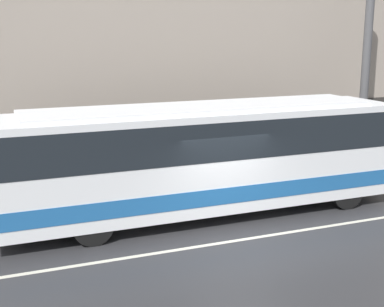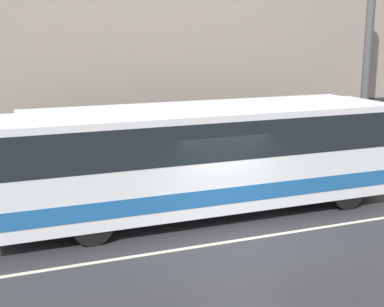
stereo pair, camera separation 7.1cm
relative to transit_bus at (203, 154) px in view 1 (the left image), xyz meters
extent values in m
plane|color=#2D2D30|center=(0.12, -2.15, -1.79)|extent=(60.00, 60.00, 0.00)
cube|color=gray|center=(0.12, 2.97, -1.72)|extent=(60.00, 2.25, 0.14)
cube|color=gray|center=(0.12, 4.24, 3.24)|extent=(60.00, 0.30, 10.06)
cube|color=#2D2B28|center=(0.12, 4.08, -0.53)|extent=(60.00, 0.06, 2.52)
cube|color=beige|center=(0.12, -2.15, -1.79)|extent=(54.00, 0.14, 0.01)
cube|color=white|center=(-0.01, 0.00, -0.09)|extent=(11.59, 2.47, 2.71)
cube|color=#1E5999|center=(-0.01, 0.00, -0.89)|extent=(11.53, 2.49, 0.45)
cube|color=black|center=(-0.01, 0.00, 0.57)|extent=(11.24, 2.49, 1.03)
cube|color=orange|center=(5.74, 0.00, 1.08)|extent=(0.12, 1.85, 0.28)
cube|color=white|center=(-0.01, 0.00, 1.33)|extent=(9.85, 2.10, 0.12)
cylinder|color=black|center=(4.19, -1.07, -1.28)|extent=(1.03, 0.28, 1.03)
cylinder|color=black|center=(4.19, 1.07, -1.28)|extent=(1.03, 0.28, 1.03)
cylinder|color=black|center=(-3.40, -1.07, -1.28)|extent=(1.03, 0.28, 1.03)
cylinder|color=black|center=(-3.40, 1.07, -1.28)|extent=(1.03, 0.28, 1.03)
cylinder|color=#4C4C4F|center=(7.51, 2.49, 1.99)|extent=(0.31, 0.31, 7.27)
cylinder|color=#333338|center=(0.61, 3.47, -0.99)|extent=(0.36, 0.36, 1.32)
sphere|color=tan|center=(0.61, 3.47, -0.21)|extent=(0.24, 0.24, 0.24)
camera|label=1|loc=(-5.73, -13.52, 3.37)|focal=50.00mm
camera|label=2|loc=(-5.66, -13.55, 3.37)|focal=50.00mm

